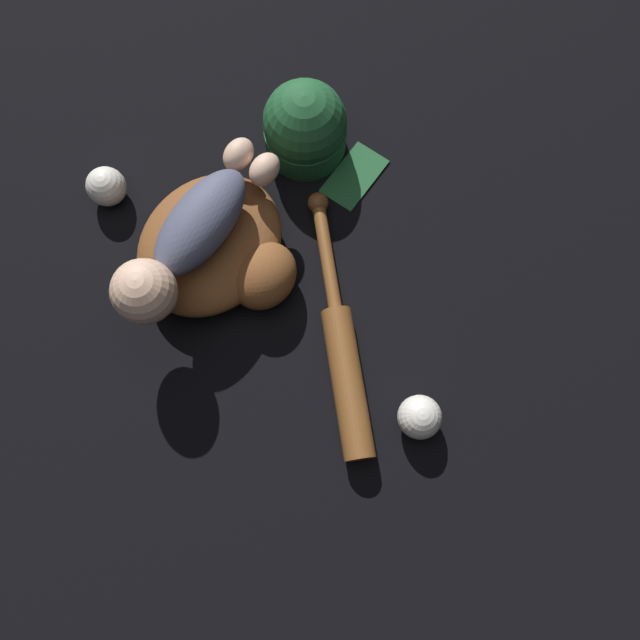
% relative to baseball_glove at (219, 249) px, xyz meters
% --- Properties ---
extents(ground_plane, '(6.00, 6.00, 0.00)m').
position_rel_baseball_glove_xyz_m(ground_plane, '(0.06, -0.05, -0.05)').
color(ground_plane, black).
extents(baseball_glove, '(0.31, 0.31, 0.10)m').
position_rel_baseball_glove_xyz_m(baseball_glove, '(0.00, 0.00, 0.00)').
color(baseball_glove, brown).
rests_on(baseball_glove, ground).
extents(baby_figure, '(0.38, 0.14, 0.11)m').
position_rel_baseball_glove_xyz_m(baby_figure, '(0.04, -0.02, 0.09)').
color(baby_figure, '#4C516B').
rests_on(baby_figure, baseball_glove).
extents(baseball_bat, '(0.36, 0.38, 0.05)m').
position_rel_baseball_glove_xyz_m(baseball_bat, '(0.01, 0.29, -0.02)').
color(baseball_bat, brown).
rests_on(baseball_bat, ground).
extents(baseball, '(0.07, 0.07, 0.07)m').
position_rel_baseball_glove_xyz_m(baseball, '(0.02, 0.45, -0.01)').
color(baseball, white).
rests_on(baseball, ground).
extents(baseball_spare, '(0.07, 0.07, 0.07)m').
position_rel_baseball_glove_xyz_m(baseball_spare, '(0.03, -0.25, -0.01)').
color(baseball_spare, white).
rests_on(baseball_spare, ground).
extents(baseball_cap, '(0.16, 0.23, 0.16)m').
position_rel_baseball_glove_xyz_m(baseball_cap, '(-0.28, -0.03, 0.02)').
color(baseball_cap, '#1E562D').
rests_on(baseball_cap, ground).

